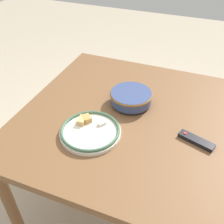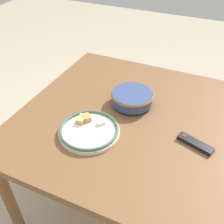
% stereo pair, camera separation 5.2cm
% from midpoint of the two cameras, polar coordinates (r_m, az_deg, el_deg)
% --- Properties ---
extents(ground_plane, '(8.00, 8.00, 0.00)m').
position_cam_midpoint_polar(ground_plane, '(1.93, 1.52, -18.22)').
color(ground_plane, '#B7A88E').
extents(dining_table, '(1.12, 1.07, 0.76)m').
position_cam_midpoint_polar(dining_table, '(1.42, 1.97, -3.20)').
color(dining_table, brown).
rests_on(dining_table, ground_plane).
extents(noodle_bowl, '(0.23, 0.23, 0.07)m').
position_cam_midpoint_polar(noodle_bowl, '(1.41, 3.12, 3.25)').
color(noodle_bowl, '#384775').
rests_on(noodle_bowl, dining_table).
extents(food_plate, '(0.29, 0.29, 0.05)m').
position_cam_midpoint_polar(food_plate, '(1.25, -5.96, -4.12)').
color(food_plate, silver).
rests_on(food_plate, dining_table).
extents(tv_remote, '(0.09, 0.17, 0.02)m').
position_cam_midpoint_polar(tv_remote, '(1.26, 16.74, -5.98)').
color(tv_remote, black).
rests_on(tv_remote, dining_table).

